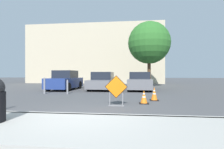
% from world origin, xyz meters
% --- Properties ---
extents(ground_plane, '(96.00, 96.00, 0.00)m').
position_xyz_m(ground_plane, '(0.00, 10.00, 0.00)').
color(ground_plane, '#4C4C4F').
extents(sidewalk_strip, '(28.01, 2.36, 0.14)m').
position_xyz_m(sidewalk_strip, '(0.00, -1.18, 0.07)').
color(sidewalk_strip, '#ADAAA3').
rests_on(sidewalk_strip, ground_plane).
extents(curb_lip, '(28.01, 0.20, 0.14)m').
position_xyz_m(curb_lip, '(0.00, 0.00, 0.07)').
color(curb_lip, '#ADAAA3').
rests_on(curb_lip, ground_plane).
extents(road_closed_sign, '(0.93, 0.20, 1.25)m').
position_xyz_m(road_closed_sign, '(0.93, 2.06, 0.66)').
color(road_closed_sign, black).
rests_on(road_closed_sign, ground_plane).
extents(traffic_cone_nearest, '(0.41, 0.41, 0.59)m').
position_xyz_m(traffic_cone_nearest, '(2.08, 2.77, 0.28)').
color(traffic_cone_nearest, black).
rests_on(traffic_cone_nearest, ground_plane).
extents(traffic_cone_second, '(0.42, 0.42, 0.66)m').
position_xyz_m(traffic_cone_second, '(2.65, 3.75, 0.32)').
color(traffic_cone_second, black).
rests_on(traffic_cone_second, ground_plane).
extents(parked_car_nearest, '(1.96, 4.13, 1.60)m').
position_xyz_m(parked_car_nearest, '(-3.97, 9.01, 0.73)').
color(parked_car_nearest, navy).
rests_on(parked_car_nearest, ground_plane).
extents(parked_car_second, '(1.94, 4.67, 1.47)m').
position_xyz_m(parked_car_second, '(-0.89, 9.59, 0.68)').
color(parked_car_second, slate).
rests_on(parked_car_second, ground_plane).
extents(parked_car_third, '(1.98, 4.36, 1.46)m').
position_xyz_m(parked_car_third, '(2.19, 9.50, 0.68)').
color(parked_car_third, slate).
rests_on(parked_car_third, ground_plane).
extents(bollard_nearest, '(0.12, 0.12, 0.91)m').
position_xyz_m(bollard_nearest, '(-2.61, 5.95, 0.48)').
color(bollard_nearest, gray).
rests_on(bollard_nearest, ground_plane).
extents(bollard_second, '(0.12, 0.12, 1.08)m').
position_xyz_m(bollard_second, '(-4.18, 5.95, 0.57)').
color(bollard_second, gray).
rests_on(bollard_second, ground_plane).
extents(building_facade_backdrop, '(19.60, 5.00, 8.42)m').
position_xyz_m(building_facade_backdrop, '(-3.91, 21.04, 4.21)').
color(building_facade_backdrop, beige).
rests_on(building_facade_backdrop, ground_plane).
extents(street_tree_behind_lot, '(4.09, 4.09, 6.39)m').
position_xyz_m(street_tree_behind_lot, '(3.22, 12.31, 4.34)').
color(street_tree_behind_lot, '#513823').
rests_on(street_tree_behind_lot, ground_plane).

